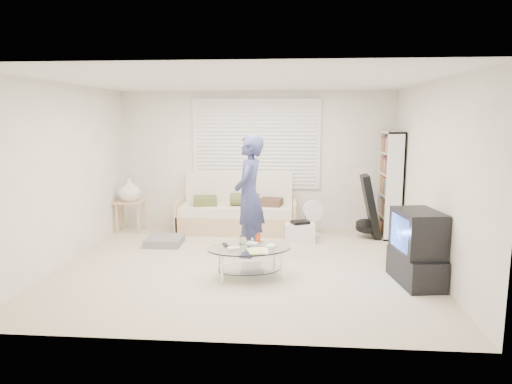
# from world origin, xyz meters

# --- Properties ---
(ground) EXTENTS (5.00, 5.00, 0.00)m
(ground) POSITION_xyz_m (0.00, 0.00, 0.00)
(ground) COLOR #BFB395
(ground) RESTS_ON ground
(room_shell) EXTENTS (5.02, 4.52, 2.51)m
(room_shell) POSITION_xyz_m (0.00, 0.48, 1.63)
(room_shell) COLOR white
(room_shell) RESTS_ON ground
(window_blinds) EXTENTS (2.32, 0.08, 1.62)m
(window_blinds) POSITION_xyz_m (0.00, 2.20, 1.55)
(window_blinds) COLOR silver
(window_blinds) RESTS_ON ground
(futon_sofa) EXTENTS (2.11, 0.85, 1.03)m
(futon_sofa) POSITION_xyz_m (-0.31, 1.87, 0.34)
(futon_sofa) COLOR tan
(futon_sofa) RESTS_ON ground
(grey_floor_pillow) EXTENTS (0.56, 0.56, 0.12)m
(grey_floor_pillow) POSITION_xyz_m (-1.38, 0.89, 0.06)
(grey_floor_pillow) COLOR slate
(grey_floor_pillow) RESTS_ON ground
(side_table) EXTENTS (0.49, 0.39, 0.97)m
(side_table) POSITION_xyz_m (-2.22, 1.70, 0.72)
(side_table) COLOR tan
(side_table) RESTS_ON ground
(bookshelf) EXTENTS (0.28, 0.76, 1.80)m
(bookshelf) POSITION_xyz_m (2.32, 1.75, 0.90)
(bookshelf) COLOR white
(bookshelf) RESTS_ON ground
(guitar_case) EXTENTS (0.41, 0.40, 1.06)m
(guitar_case) POSITION_xyz_m (1.97, 1.58, 0.47)
(guitar_case) COLOR black
(guitar_case) RESTS_ON ground
(floor_fan) EXTENTS (0.39, 0.26, 0.63)m
(floor_fan) POSITION_xyz_m (1.04, 1.67, 0.37)
(floor_fan) COLOR white
(floor_fan) RESTS_ON ground
(storage_bin) EXTENTS (0.49, 0.35, 0.34)m
(storage_bin) POSITION_xyz_m (0.80, 1.28, 0.16)
(storage_bin) COLOR white
(storage_bin) RESTS_ON ground
(tv_unit) EXTENTS (0.57, 0.90, 0.91)m
(tv_unit) POSITION_xyz_m (2.20, -0.55, 0.44)
(tv_unit) COLOR black
(tv_unit) RESTS_ON ground
(coffee_table) EXTENTS (1.20, 0.92, 0.52)m
(coffee_table) POSITION_xyz_m (0.13, -0.52, 0.32)
(coffee_table) COLOR silver
(coffee_table) RESTS_ON ground
(standing_person) EXTENTS (0.53, 0.71, 1.79)m
(standing_person) POSITION_xyz_m (0.04, 0.44, 0.89)
(standing_person) COLOR navy
(standing_person) RESTS_ON ground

